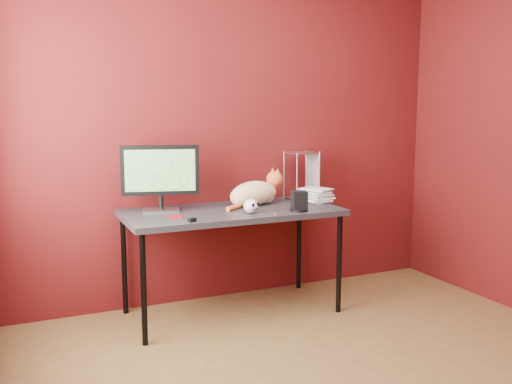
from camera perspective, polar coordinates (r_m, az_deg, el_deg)
name	(u,v)px	position (r m, az deg, el deg)	size (l,w,h in m)	color
room	(367,111)	(2.77, 11.04, 7.98)	(3.52, 3.52, 2.61)	brown
desk	(232,217)	(3.99, -2.45, -2.48)	(1.50, 0.70, 0.75)	black
monitor	(160,175)	(3.91, -9.55, 1.70)	(0.52, 0.23, 0.45)	#A6A5AA
cat	(255,193)	(4.14, -0.12, -0.08)	(0.52, 0.31, 0.26)	orange
skull_mug	(251,206)	(3.83, -0.51, -1.41)	(0.10, 0.11, 0.10)	silver
speaker	(299,202)	(3.92, 4.35, -1.00)	(0.12, 0.12, 0.14)	black
book_stack	(308,127)	(4.23, 5.23, 6.49)	(0.24, 0.27, 1.12)	beige
wire_rack	(302,175)	(4.43, 4.58, 1.68)	(0.23, 0.20, 0.37)	#A6A5AA
pocket_knife	(176,217)	(3.71, -8.03, -2.47)	(0.08, 0.02, 0.02)	#A30C10
black_gadget	(192,220)	(3.58, -6.42, -2.79)	(0.05, 0.03, 0.02)	black
washer	(277,214)	(3.82, 2.07, -2.18)	(0.04, 0.04, 0.00)	#A6A5AA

